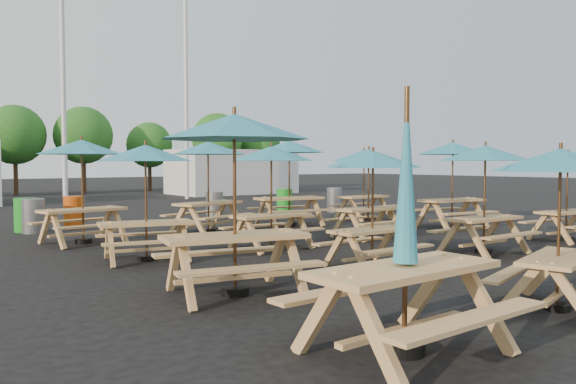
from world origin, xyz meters
TOP-DOWN VIEW (x-y plane):
  - ground at (0.00, 0.00)m, footprint 120.00×120.00m
  - picnic_unit_0 at (-4.42, -6.22)m, footprint 2.02×1.77m
  - picnic_unit_1 at (-4.44, -3.17)m, footprint 2.50×2.50m
  - picnic_unit_2 at (-4.33, 0.17)m, footprint 2.18×2.18m
  - picnic_unit_3 at (-4.58, 3.19)m, footprint 2.23×2.23m
  - picnic_unit_4 at (-1.66, -6.29)m, footprint 2.05×2.05m
  - picnic_unit_5 at (-1.46, -2.89)m, footprint 1.71×1.71m
  - picnic_unit_6 at (-1.61, -0.04)m, footprint 1.84×1.84m
  - picnic_unit_7 at (-1.34, 3.20)m, footprint 2.46×2.46m
  - picnic_unit_9 at (1.48, -3.15)m, footprint 1.86×1.86m
  - picnic_unit_10 at (1.32, -0.02)m, footprint 1.82×1.82m
  - picnic_unit_11 at (1.33, 3.20)m, footprint 2.37×2.37m
  - picnic_unit_13 at (4.71, -3.21)m, footprint 1.90×1.90m
  - picnic_unit_14 at (4.70, 0.03)m, footprint 2.29×2.29m
  - picnic_unit_15 at (4.43, 3.28)m, footprint 1.93×1.93m
  - waste_bin_0 at (-5.05, 5.87)m, footprint 0.56×0.56m
  - waste_bin_1 at (-5.16, 6.27)m, footprint 0.56×0.56m
  - waste_bin_2 at (-3.88, 6.35)m, footprint 0.56×0.56m
  - waste_bin_3 at (0.54, 6.19)m, footprint 0.56×0.56m
  - waste_bin_4 at (3.45, 6.30)m, footprint 0.56×0.56m
  - waste_bin_5 at (5.41, 5.81)m, footprint 0.56×0.56m
  - mast_0 at (-2.00, 14.00)m, footprint 0.20×0.20m
  - mast_1 at (4.50, 16.00)m, footprint 0.20×0.20m
  - event_tent_1 at (9.00, 19.00)m, footprint 7.00×4.00m
  - tree_3 at (-1.75, 24.72)m, footprint 3.36×3.36m
  - tree_4 at (1.90, 24.26)m, footprint 3.41×3.41m
  - tree_5 at (6.22, 24.67)m, footprint 2.94×2.94m
  - tree_6 at (10.23, 22.90)m, footprint 3.38×3.38m
  - tree_7 at (13.63, 22.92)m, footprint 2.95×2.95m

SIDE VIEW (x-z plane):
  - ground at x=0.00m, z-range 0.00..0.00m
  - waste_bin_0 at x=-5.05m, z-range 0.00..0.90m
  - waste_bin_1 at x=-5.16m, z-range 0.00..0.90m
  - waste_bin_2 at x=-3.88m, z-range 0.00..0.90m
  - waste_bin_3 at x=0.54m, z-range 0.00..0.90m
  - waste_bin_4 at x=3.45m, z-range 0.00..0.90m
  - waste_bin_5 at x=5.41m, z-range 0.00..0.90m
  - picnic_unit_0 at x=-4.42m, z-range -0.23..2.33m
  - event_tent_1 at x=9.00m, z-range 0.00..2.60m
  - picnic_unit_4 at x=-1.66m, z-range 0.72..2.76m
  - picnic_unit_5 at x=-1.46m, z-range 0.73..2.79m
  - picnic_unit_13 at x=4.71m, z-range 0.75..2.85m
  - picnic_unit_10 at x=1.32m, z-range 0.78..2.97m
  - picnic_unit_2 at x=-4.33m, z-range 0.78..2.97m
  - picnic_unit_6 at x=-1.61m, z-range 0.78..2.99m
  - picnic_unit_9 at x=1.48m, z-range 0.78..2.99m
  - picnic_unit_15 at x=4.43m, z-range 0.80..3.07m
  - picnic_unit_3 at x=-4.58m, z-range 0.85..3.23m
  - picnic_unit_7 at x=-1.34m, z-range 0.86..3.27m
  - picnic_unit_14 at x=4.70m, z-range 0.86..3.30m
  - picnic_unit_11 at x=1.33m, z-range 0.89..3.39m
  - picnic_unit_1 at x=-4.44m, z-range 0.90..3.44m
  - tree_5 at x=6.22m, z-range 0.75..5.20m
  - tree_7 at x=13.63m, z-range 0.75..5.23m
  - tree_3 at x=-1.75m, z-range 0.86..5.95m
  - tree_6 at x=10.23m, z-range 0.86..5.99m
  - tree_4 at x=1.90m, z-range 0.87..6.04m
  - mast_0 at x=-2.00m, z-range 0.00..12.00m
  - mast_1 at x=4.50m, z-range 0.00..12.00m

